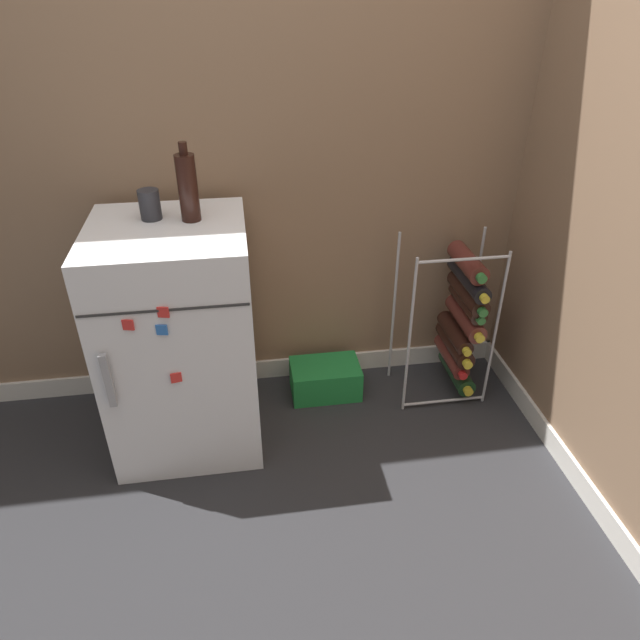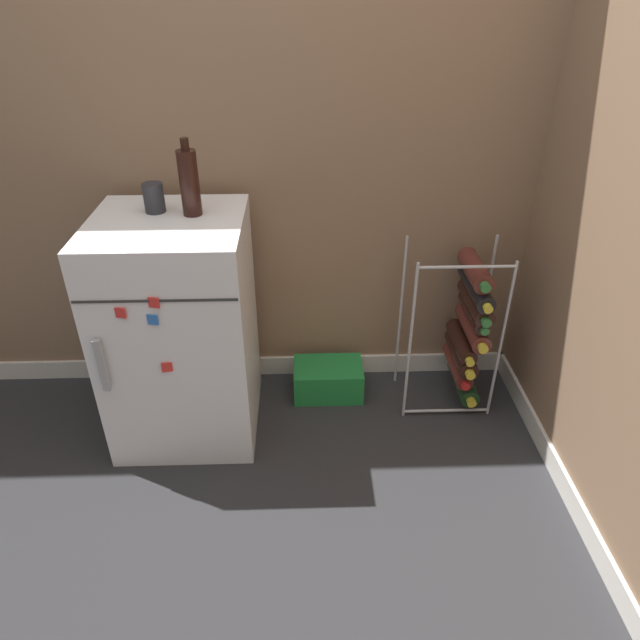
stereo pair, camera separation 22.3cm
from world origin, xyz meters
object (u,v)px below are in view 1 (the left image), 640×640
(fridge_top_bottle, at_px, (188,187))
(wine_rack, at_px, (461,319))
(fridge_top_cup, at_px, (150,205))
(mini_fridge, at_px, (181,339))
(soda_box, at_px, (325,379))

(fridge_top_bottle, bearing_deg, wine_rack, 3.16)
(fridge_top_cup, bearing_deg, fridge_top_bottle, -12.53)
(mini_fridge, xyz_separation_m, soda_box, (0.57, 0.16, -0.37))
(wine_rack, distance_m, soda_box, 0.64)
(mini_fridge, relative_size, wine_rack, 1.24)
(wine_rack, distance_m, fridge_top_bottle, 1.23)
(mini_fridge, distance_m, fridge_top_bottle, 0.57)
(wine_rack, height_order, fridge_top_cup, fridge_top_cup)
(soda_box, relative_size, fridge_top_bottle, 1.15)
(fridge_top_bottle, bearing_deg, mini_fridge, -148.49)
(fridge_top_cup, xyz_separation_m, fridge_top_bottle, (0.13, -0.03, 0.06))
(mini_fridge, bearing_deg, soda_box, 15.84)
(soda_box, relative_size, fridge_top_cup, 2.95)
(mini_fridge, bearing_deg, fridge_top_cup, 118.29)
(mini_fridge, height_order, fridge_top_bottle, fridge_top_bottle)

